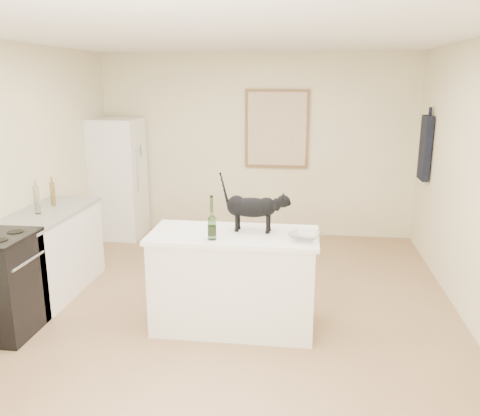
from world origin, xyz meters
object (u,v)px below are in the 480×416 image
Objects in this scene: fridge at (118,179)px; wine_bottle at (212,220)px; black_cat at (252,210)px; glass_bowl at (305,237)px.

wine_bottle is at bearing -55.48° from fridge.
black_cat is 1.67× the size of wine_bottle.
glass_bowl is (2.68, -2.67, 0.08)m from fridge.
black_cat is at bearing 156.24° from glass_bowl.
black_cat reaches higher than wine_bottle.
fridge is at bearing 124.52° from wine_bottle.
wine_bottle is at bearing -174.41° from glass_bowl.
black_cat is (2.20, -2.46, 0.25)m from fridge.
black_cat is 0.42m from wine_bottle.
wine_bottle is 1.25× the size of glass_bowl.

